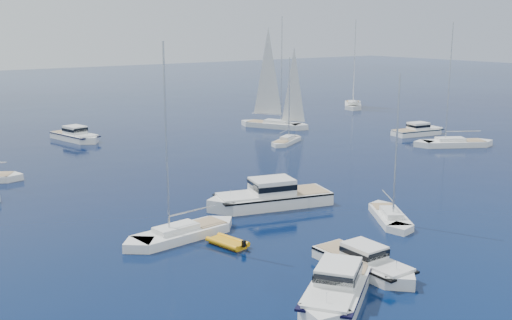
{
  "coord_description": "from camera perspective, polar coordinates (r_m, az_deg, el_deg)",
  "views": [
    {
      "loc": [
        -34.68,
        -21.95,
        15.07
      ],
      "look_at": [
        -0.37,
        25.1,
        2.2
      ],
      "focal_mm": 42.77,
      "sensor_mm": 36.0,
      "label": 1
    }
  ],
  "objects": [
    {
      "name": "sailboat_centre",
      "position": [
        79.95,
        2.88,
        1.58
      ],
      "size": [
        7.81,
        5.61,
        11.49
      ],
      "primitive_type": null,
      "rotation": [
        0.0,
        0.0,
        5.23
      ],
      "color": "silver",
      "rests_on": "ground"
    },
    {
      "name": "tender_grey_near",
      "position": [
        54.89,
        4.29,
        -3.51
      ],
      "size": [
        3.32,
        2.15,
        0.95
      ],
      "primitive_type": null,
      "rotation": [
        0.0,
        0.0,
        4.58
      ],
      "color": "black",
      "rests_on": "ground"
    },
    {
      "name": "ground",
      "position": [
        43.72,
        20.43,
        -8.52
      ],
      "size": [
        400.0,
        400.0,
        0.0
      ],
      "primitive_type": "plane",
      "color": "#071E4A",
      "rests_on": "ground"
    },
    {
      "name": "tender_yellow",
      "position": [
        43.16,
        -2.67,
        -7.99
      ],
      "size": [
        2.35,
        3.43,
        0.95
      ],
      "primitive_type": null,
      "rotation": [
        0.0,
        0.0,
        0.19
      ],
      "color": "orange",
      "rests_on": "ground"
    },
    {
      "name": "motor_cruiser_horizon",
      "position": [
        85.36,
        -16.46,
        1.78
      ],
      "size": [
        4.79,
        9.84,
        2.48
      ],
      "primitive_type": null,
      "rotation": [
        0.0,
        0.0,
        3.35
      ],
      "color": "white",
      "rests_on": "ground"
    },
    {
      "name": "motor_cruiser_left",
      "position": [
        35.61,
        7.58,
        -12.69
      ],
      "size": [
        9.65,
        8.05,
        2.55
      ],
      "primitive_type": null,
      "rotation": [
        0.0,
        0.0,
        2.19
      ],
      "color": "white",
      "rests_on": "ground"
    },
    {
      "name": "sailboat_sails_r",
      "position": [
        92.39,
        1.7,
        3.07
      ],
      "size": [
        8.11,
        11.63,
        17.02
      ],
      "primitive_type": null,
      "rotation": [
        0.0,
        0.0,
        3.63
      ],
      "color": "white",
      "rests_on": "ground"
    },
    {
      "name": "sailboat_sails_far",
      "position": [
        116.99,
        9.04,
        4.91
      ],
      "size": [
        10.12,
        10.26,
        16.82
      ],
      "primitive_type": null,
      "rotation": [
        0.0,
        0.0,
        2.37
      ],
      "color": "silver",
      "rests_on": "ground"
    },
    {
      "name": "sailboat_fore",
      "position": [
        49.6,
        12.41,
        -5.53
      ],
      "size": [
        6.3,
        8.04,
        12.07
      ],
      "primitive_type": null,
      "rotation": [
        0.0,
        0.0,
        2.56
      ],
      "color": "white",
      "rests_on": "ground"
    },
    {
      "name": "motor_cruiser_near",
      "position": [
        39.55,
        10.19,
        -10.14
      ],
      "size": [
        2.55,
        8.24,
        2.16
      ],
      "primitive_type": null,
      "rotation": [
        0.0,
        0.0,
        3.14
      ],
      "color": "silver",
      "rests_on": "ground"
    },
    {
      "name": "motor_cruiser_far_r",
      "position": [
        89.01,
        14.98,
        2.29
      ],
      "size": [
        9.06,
        4.27,
        2.29
      ],
      "primitive_type": null,
      "rotation": [
        0.0,
        0.0,
        4.52
      ],
      "color": "white",
      "rests_on": "ground"
    },
    {
      "name": "sailboat_mid_l",
      "position": [
        44.87,
        -7.03,
        -7.26
      ],
      "size": [
        10.14,
        3.52,
        14.61
      ],
      "primitive_type": null,
      "rotation": [
        0.0,
        0.0,
        1.67
      ],
      "color": "white",
      "rests_on": "ground"
    },
    {
      "name": "motor_cruiser_centre",
      "position": [
        52.22,
        1.26,
        -4.31
      ],
      "size": [
        12.15,
        6.5,
        3.05
      ],
      "primitive_type": null,
      "rotation": [
        0.0,
        0.0,
        1.3
      ],
      "color": "silver",
      "rests_on": "ground"
    },
    {
      "name": "sailboat_mid_r",
      "position": [
        81.86,
        17.96,
        1.24
      ],
      "size": [
        10.92,
        7.98,
        16.13
      ],
      "primitive_type": null,
      "rotation": [
        0.0,
        0.0,
        1.04
      ],
      "color": "white",
      "rests_on": "ground"
    }
  ]
}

